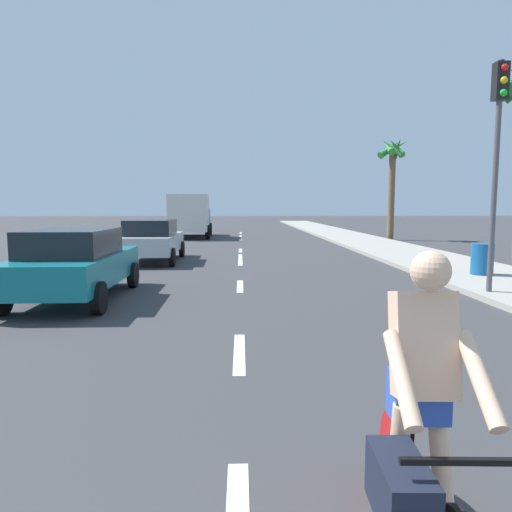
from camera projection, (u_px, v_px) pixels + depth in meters
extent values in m
plane|color=#38383A|center=(240.00, 256.00, 19.18)|extent=(160.00, 160.00, 0.00)
cube|color=#9E998E|center=(391.00, 249.00, 21.39)|extent=(3.60, 80.00, 0.14)
cube|color=white|center=(239.00, 352.00, 6.46)|extent=(0.16, 1.80, 0.01)
cube|color=white|center=(240.00, 286.00, 11.84)|extent=(0.16, 1.80, 0.01)
cube|color=white|center=(240.00, 262.00, 16.86)|extent=(0.16, 1.80, 0.01)
cube|color=white|center=(240.00, 257.00, 18.78)|extent=(0.16, 1.80, 0.01)
cube|color=white|center=(240.00, 250.00, 21.41)|extent=(0.16, 1.80, 0.01)
cube|color=white|center=(241.00, 240.00, 28.14)|extent=(0.16, 1.80, 0.01)
cube|color=white|center=(241.00, 236.00, 31.79)|extent=(0.16, 1.80, 0.01)
cube|color=white|center=(241.00, 233.00, 35.60)|extent=(0.16, 1.80, 0.01)
cylinder|color=red|center=(395.00, 459.00, 3.15)|extent=(0.08, 0.66, 0.66)
cube|color=black|center=(423.00, 479.00, 2.61)|extent=(0.08, 0.95, 0.04)
cylinder|color=black|center=(413.00, 422.00, 2.79)|extent=(0.03, 0.03, 0.48)
cube|color=black|center=(460.00, 461.00, 2.12)|extent=(0.56, 0.06, 0.03)
cube|color=beige|center=(424.00, 344.00, 2.60)|extent=(0.35, 0.33, 0.63)
sphere|color=beige|center=(431.00, 271.00, 2.49)|extent=(0.22, 0.22, 0.22)
cube|color=#2D51B7|center=(418.00, 396.00, 2.69)|extent=(0.33, 0.23, 0.28)
cube|color=black|center=(400.00, 491.00, 2.31)|extent=(0.26, 0.53, 0.32)
cylinder|color=beige|center=(440.00, 452.00, 2.67)|extent=(0.12, 0.32, 0.62)
cylinder|color=beige|center=(399.00, 452.00, 2.67)|extent=(0.12, 0.21, 0.63)
cylinder|color=beige|center=(480.00, 378.00, 2.35)|extent=(0.11, 0.49, 0.41)
cylinder|color=beige|center=(402.00, 378.00, 2.35)|extent=(0.11, 0.49, 0.41)
cube|color=#14727A|center=(76.00, 269.00, 10.10)|extent=(1.88, 4.36, 0.64)
cube|color=black|center=(72.00, 242.00, 9.82)|extent=(1.63, 2.27, 0.56)
cylinder|color=black|center=(60.00, 275.00, 11.57)|extent=(0.19, 0.64, 0.64)
cylinder|color=black|center=(133.00, 275.00, 11.65)|extent=(0.19, 0.64, 0.64)
cylinder|color=black|center=(1.00, 299.00, 8.64)|extent=(0.19, 0.64, 0.64)
cylinder|color=black|center=(99.00, 298.00, 8.72)|extent=(0.19, 0.64, 0.64)
cube|color=#B7BABF|center=(152.00, 243.00, 17.14)|extent=(1.93, 4.44, 0.64)
cube|color=black|center=(151.00, 227.00, 16.85)|extent=(1.67, 2.32, 0.56)
cylinder|color=black|center=(136.00, 249.00, 18.62)|extent=(0.19, 0.64, 0.64)
cylinder|color=black|center=(182.00, 249.00, 18.71)|extent=(0.19, 0.64, 0.64)
cylinder|color=black|center=(118.00, 257.00, 15.64)|extent=(0.19, 0.64, 0.64)
cylinder|color=black|center=(172.00, 257.00, 15.73)|extent=(0.19, 0.64, 0.64)
cube|color=#23478C|center=(193.00, 219.00, 32.52)|extent=(2.47, 2.42, 1.40)
cube|color=silver|center=(189.00, 213.00, 29.51)|extent=(2.53, 4.24, 2.30)
cylinder|color=black|center=(176.00, 229.00, 32.40)|extent=(0.31, 0.91, 0.90)
cylinder|color=black|center=(210.00, 229.00, 32.55)|extent=(0.31, 0.91, 0.90)
cylinder|color=black|center=(169.00, 232.00, 28.53)|extent=(0.31, 0.91, 0.90)
cylinder|color=black|center=(208.00, 232.00, 28.69)|extent=(0.31, 0.91, 0.90)
cylinder|color=brown|center=(391.00, 193.00, 27.80)|extent=(0.39, 0.39, 5.72)
cone|color=#2D8433|center=(397.00, 148.00, 27.50)|extent=(0.52, 1.57, 1.28)
cone|color=#2D8433|center=(393.00, 148.00, 27.74)|extent=(1.80, 1.24, 1.25)
cone|color=#2D8433|center=(390.00, 148.00, 27.74)|extent=(1.79, 1.17, 1.41)
cone|color=#2D8433|center=(389.00, 148.00, 27.53)|extent=(0.57, 1.70, 1.12)
cone|color=#2D8433|center=(392.00, 147.00, 27.28)|extent=(1.42, 0.95, 1.32)
cone|color=#2D8433|center=(396.00, 148.00, 27.31)|extent=(1.51, 1.29, 1.26)
cylinder|color=#4C4C51|center=(495.00, 182.00, 10.11)|extent=(0.12, 0.12, 5.20)
cube|color=black|center=(500.00, 81.00, 9.87)|extent=(0.28, 0.24, 0.80)
sphere|color=red|center=(505.00, 68.00, 9.72)|extent=(0.16, 0.16, 0.16)
sphere|color=gold|center=(504.00, 80.00, 9.75)|extent=(0.16, 0.16, 0.16)
sphere|color=green|center=(503.00, 93.00, 9.77)|extent=(0.16, 0.16, 0.16)
cylinder|color=#14518C|center=(482.00, 259.00, 12.90)|extent=(0.60, 0.60, 0.88)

